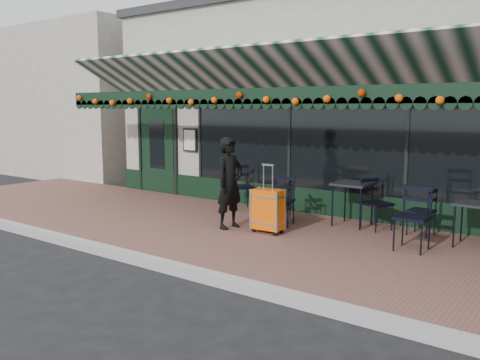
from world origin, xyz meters
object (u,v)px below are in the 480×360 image
Objects in this scene: woman at (230,183)px; cafe_table_b at (353,187)px; chair_a_left at (421,211)px; chair_b_right at (377,204)px; chair_solo at (242,187)px; chair_a_front at (412,218)px; chair_b_left at (281,200)px; chair_b_front at (281,201)px; suitcase at (268,210)px; cafe_table_a at (475,207)px.

cafe_table_b is (1.66, 1.45, -0.10)m from woman.
chair_a_left is (2.87, 1.48, -0.40)m from woman.
chair_b_right is at bearing -80.05° from chair_a_left.
chair_solo is at bearing -84.71° from chair_a_left.
chair_a_front reaches higher than chair_b_left.
chair_b_front is (-1.50, -0.73, -0.01)m from chair_b_right.
chair_b_right is 1.01× the size of chair_b_front.
cafe_table_a is at bearing 18.12° from suitcase.
cafe_table_b is 1.31m from chair_b_front.
suitcase reaches higher than chair_a_left.
chair_a_front is (3.04, 0.48, -0.32)m from woman.
chair_b_right is at bearing 10.57° from chair_b_front.
chair_solo is (-2.47, 0.03, -0.24)m from cafe_table_b.
chair_a_left is (-0.87, 0.24, -0.22)m from cafe_table_a.
woman reaches higher than chair_a_left.
chair_b_right is (2.13, 1.42, -0.35)m from woman.
cafe_table_b is 1.25m from chair_a_left.
suitcase is at bearing -97.60° from chair_solo.
chair_b_right reaches higher than cafe_table_a.
cafe_table_b is at bearing 21.00° from chair_b_front.
cafe_table_b is at bearing 52.97° from suitcase.
cafe_table_a is at bearing -5.36° from chair_b_front.
woman is 2.05× the size of cafe_table_b.
woman reaches higher than cafe_table_a.
chair_b_front is at bearing -170.05° from cafe_table_a.
chair_a_left is at bearing 164.50° from cafe_table_a.
chair_b_left is at bearing -75.88° from chair_solo.
chair_solo is at bearing 34.33° from woman.
chair_solo is (-4.55, 0.24, -0.16)m from cafe_table_a.
chair_solo is at bearing 164.82° from chair_a_front.
cafe_table_b is at bearing 174.19° from cafe_table_a.
chair_solo is (-3.69, 0.00, 0.06)m from chair_a_left.
woman reaches higher than suitcase.
chair_b_left is 1.76m from chair_b_right.
cafe_table_a is at bearing -58.82° from chair_solo.
chair_a_front is at bearing 55.13° from chair_b_left.
chair_b_left is 0.85× the size of chair_solo.
woman is 2.00× the size of chair_a_left.
cafe_table_a is 1.04m from chair_a_front.
suitcase is at bearing -159.17° from cafe_table_a.
chair_a_front is 2.42m from chair_b_front.
suitcase is 1.00m from chair_b_left.
chair_b_left is 0.89× the size of chair_b_front.
suitcase is at bearing -171.17° from chair_a_front.
cafe_table_b is 1.70m from chair_a_front.
chair_b_front is at bearing -36.60° from woman.
chair_a_left reaches higher than cafe_table_b.
suitcase reaches higher than chair_b_front.
cafe_table_a is 0.88× the size of cafe_table_b.
chair_solo is (-1.44, 0.79, 0.02)m from chair_b_front.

